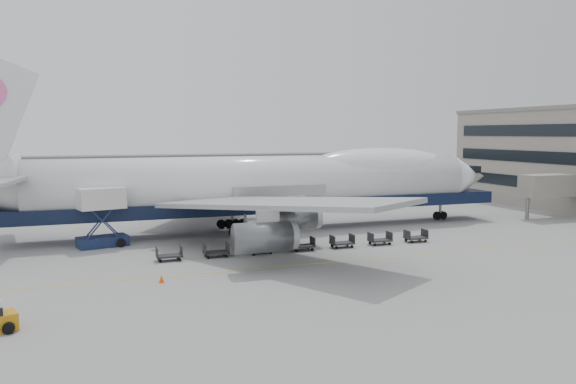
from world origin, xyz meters
name	(u,v)px	position (x,y,z in m)	size (l,w,h in m)	color
ground	(299,250)	(0.00, 0.00, 0.00)	(260.00, 260.00, 0.00)	gray
apron_line	(323,263)	(0.00, -6.00, 0.01)	(60.00, 0.15, 0.01)	gold
hangar	(134,172)	(-10.00, 70.00, 3.50)	(110.00, 8.00, 7.00)	slate
airliner	(268,183)	(0.64, 12.00, 5.62)	(67.00, 55.30, 19.98)	white
catering_truck	(102,213)	(-18.29, 8.52, 3.44)	(5.31, 4.20, 6.07)	#19264C
traffic_cone	(161,279)	(-14.45, -7.74, 0.30)	(0.42, 0.42, 0.62)	#E54F0C
dolly_0	(169,255)	(-12.80, -0.33, 0.53)	(2.30, 1.35, 1.30)	#2D2D30
dolly_1	(216,252)	(-8.45, -0.33, 0.53)	(2.30, 1.35, 1.30)	#2D2D30
dolly_2	(260,248)	(-4.10, -0.33, 0.53)	(2.30, 1.35, 1.30)	#2D2D30
dolly_3	(302,245)	(0.24, -0.33, 0.53)	(2.30, 1.35, 1.30)	#2D2D30
dolly_4	(342,242)	(4.59, -0.33, 0.53)	(2.30, 1.35, 1.30)	#2D2D30
dolly_5	(380,240)	(8.94, -0.33, 0.53)	(2.30, 1.35, 1.30)	#2D2D30
dolly_6	(416,237)	(13.29, -0.33, 0.53)	(2.30, 1.35, 1.30)	#2D2D30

